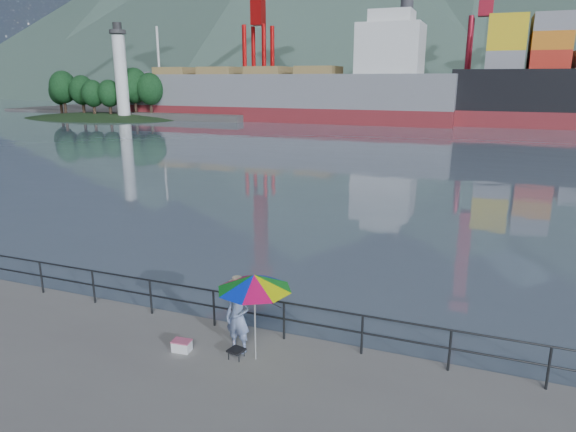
% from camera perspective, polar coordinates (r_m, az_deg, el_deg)
% --- Properties ---
extents(harbor_water, '(500.00, 280.00, 0.00)m').
position_cam_1_polar(harbor_water, '(139.56, 18.65, 11.67)').
color(harbor_water, slate).
rests_on(harbor_water, ground).
extents(far_dock, '(200.00, 40.00, 0.40)m').
position_cam_1_polar(far_dock, '(102.45, 23.13, 10.30)').
color(far_dock, '#514F4C').
rests_on(far_dock, ground).
extents(guardrail, '(22.00, 0.06, 1.03)m').
position_cam_1_polar(guardrail, '(14.42, -11.75, -9.32)').
color(guardrail, '#2D3033').
rests_on(guardrail, ground).
extents(lighthouse_islet, '(48.00, 26.40, 19.20)m').
position_cam_1_polar(lighthouse_islet, '(94.84, -20.20, 10.45)').
color(lighthouse_islet, '#263F1E').
rests_on(lighthouse_islet, ground).
extents(fisherman, '(0.68, 0.48, 1.76)m').
position_cam_1_polar(fisherman, '(12.52, -5.57, -11.14)').
color(fisherman, '#274C97').
rests_on(fisherman, ground).
extents(beach_umbrella, '(1.95, 1.95, 2.12)m').
position_cam_1_polar(beach_umbrella, '(11.69, -3.77, -7.35)').
color(beach_umbrella, white).
rests_on(beach_umbrella, ground).
extents(folding_stool, '(0.41, 0.41, 0.23)m').
position_cam_1_polar(folding_stool, '(12.57, -5.76, -14.95)').
color(folding_stool, black).
rests_on(folding_stool, ground).
extents(cooler_bag, '(0.46, 0.33, 0.25)m').
position_cam_1_polar(cooler_bag, '(13.05, -11.71, -13.99)').
color(cooler_bag, silver).
rests_on(cooler_bag, ground).
extents(fishing_rod, '(0.63, 1.44, 1.10)m').
position_cam_1_polar(fishing_rod, '(13.85, -3.08, -12.46)').
color(fishing_rod, black).
rests_on(fishing_rod, ground).
extents(bulk_carrier, '(54.40, 9.41, 14.50)m').
position_cam_1_polar(bulk_carrier, '(84.14, 0.44, 13.49)').
color(bulk_carrier, maroon).
rests_on(bulk_carrier, ground).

